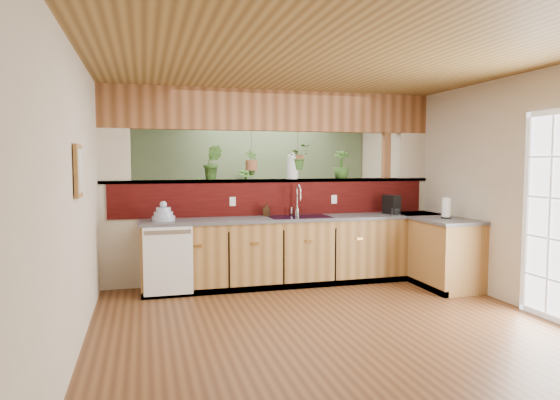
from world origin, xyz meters
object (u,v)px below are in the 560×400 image
object	(u,v)px
paper_towel	(446,208)
glass_jar	(292,166)
dish_stack	(163,215)
soap_dispenser	(267,209)
faucet	(298,199)
shelving_console	(231,227)
coffee_maker	(392,205)

from	to	relation	value
paper_towel	glass_jar	xyz separation A→B (m)	(-1.76, 1.06, 0.54)
dish_stack	soap_dispenser	xyz separation A→B (m)	(1.36, 0.19, 0.02)
faucet	glass_jar	xyz separation A→B (m)	(-0.01, 0.22, 0.44)
shelving_console	paper_towel	bearing A→B (deg)	-65.73
paper_towel	glass_jar	bearing A→B (deg)	149.10
dish_stack	glass_jar	xyz separation A→B (m)	(1.78, 0.39, 0.60)
coffee_maker	dish_stack	bearing A→B (deg)	164.07
paper_towel	glass_jar	size ratio (longest dim) A/B	0.78
soap_dispenser	paper_towel	bearing A→B (deg)	-21.41
dish_stack	paper_towel	distance (m)	3.60
dish_stack	soap_dispenser	bearing A→B (deg)	7.99
soap_dispenser	faucet	bearing A→B (deg)	-2.12
soap_dispenser	glass_jar	xyz separation A→B (m)	(0.42, 0.20, 0.58)
soap_dispenser	coffee_maker	size ratio (longest dim) A/B	0.71
coffee_maker	soap_dispenser	bearing A→B (deg)	158.02
paper_towel	shelving_console	xyz separation A→B (m)	(-2.31, 2.96, -0.53)
shelving_console	glass_jar	bearing A→B (deg)	-87.73
faucet	dish_stack	bearing A→B (deg)	-174.43
paper_towel	shelving_console	world-z (taller)	paper_towel
paper_towel	glass_jar	world-z (taller)	glass_jar
faucet	soap_dispenser	bearing A→B (deg)	177.88
soap_dispenser	glass_jar	bearing A→B (deg)	25.47
glass_jar	coffee_maker	bearing A→B (deg)	-15.85
glass_jar	paper_towel	bearing A→B (deg)	-30.90
dish_stack	glass_jar	world-z (taller)	glass_jar
glass_jar	faucet	bearing A→B (deg)	-86.31
soap_dispenser	coffee_maker	world-z (taller)	coffee_maker
faucet	dish_stack	distance (m)	1.81
faucet	shelving_console	distance (m)	2.28
dish_stack	coffee_maker	distance (m)	3.12
faucet	paper_towel	size ratio (longest dim) A/B	1.50
paper_towel	faucet	bearing A→B (deg)	154.36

